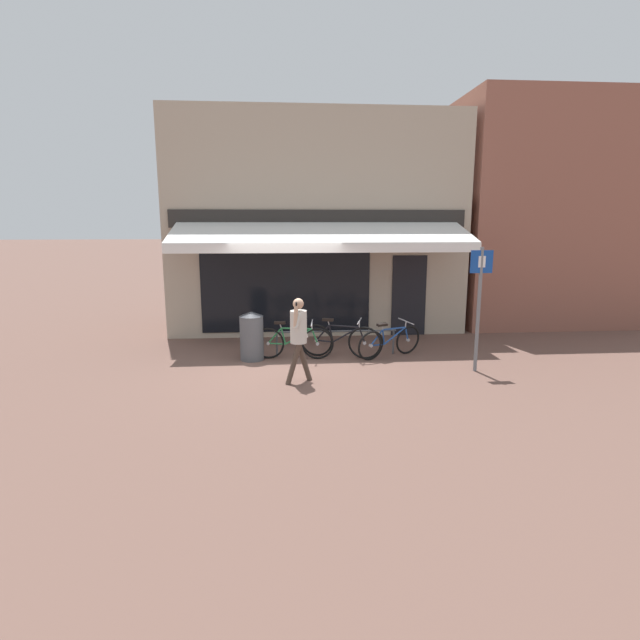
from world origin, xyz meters
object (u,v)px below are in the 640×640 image
bicycle_blue (390,341)px  parking_sign (479,297)px  litter_bin (252,336)px  pedestrian_adult (299,331)px  bicycle_black (340,340)px  bicycle_green (293,342)px

bicycle_blue → parking_sign: 2.21m
litter_bin → bicycle_blue: bearing=-1.1°
pedestrian_adult → litter_bin: pedestrian_adult is taller
bicycle_black → bicycle_blue: 1.10m
bicycle_black → bicycle_green: bearing=-160.4°
bicycle_green → parking_sign: 3.99m
pedestrian_adult → parking_sign: parking_sign is taller
bicycle_black → parking_sign: bearing=-6.9°
bicycle_green → litter_bin: bearing=-176.1°
bicycle_black → bicycle_blue: size_ratio=1.11×
litter_bin → parking_sign: size_ratio=0.43×
bicycle_green → litter_bin: 0.89m
bicycle_black → litter_bin: (-1.92, 0.01, 0.14)m
bicycle_green → parking_sign: size_ratio=0.72×
bicycle_black → litter_bin: 1.93m
pedestrian_adult → parking_sign: 3.63m
pedestrian_adult → litter_bin: (-0.95, 1.65, -0.45)m
pedestrian_adult → parking_sign: size_ratio=0.65×
bicycle_blue → litter_bin: size_ratio=1.49×
bicycle_blue → litter_bin: (-3.02, 0.06, 0.17)m
bicycle_black → pedestrian_adult: pedestrian_adult is taller
pedestrian_adult → litter_bin: bearing=-66.8°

